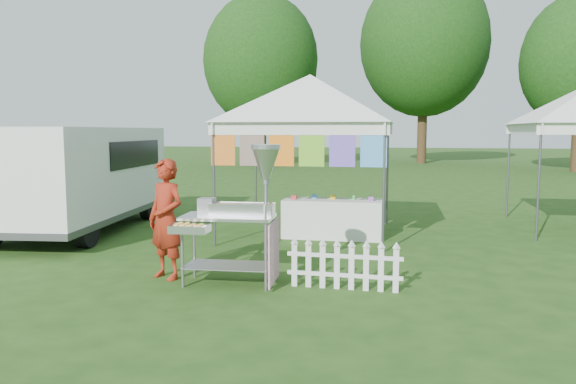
# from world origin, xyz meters

# --- Properties ---
(ground) EXTENTS (120.00, 120.00, 0.00)m
(ground) POSITION_xyz_m (0.00, 0.00, 0.00)
(ground) COLOR #234413
(ground) RESTS_ON ground
(canopy_main) EXTENTS (4.24, 4.24, 3.45)m
(canopy_main) POSITION_xyz_m (0.00, 3.49, 2.99)
(canopy_main) COLOR #59595E
(canopy_main) RESTS_ON ground
(tree_left) EXTENTS (6.40, 6.40, 9.53)m
(tree_left) POSITION_xyz_m (-6.00, 24.00, 5.83)
(tree_left) COLOR #372714
(tree_left) RESTS_ON ground
(tree_mid) EXTENTS (7.60, 7.60, 11.52)m
(tree_mid) POSITION_xyz_m (3.00, 28.00, 7.14)
(tree_mid) COLOR #372714
(tree_mid) RESTS_ON ground
(donut_cart) EXTENTS (1.28, 0.94, 1.79)m
(donut_cart) POSITION_xyz_m (-0.28, -0.18, 1.05)
(donut_cart) COLOR gray
(donut_cart) RESTS_ON ground
(vendor) EXTENTS (0.69, 0.60, 1.59)m
(vendor) POSITION_xyz_m (-1.36, -0.07, 0.80)
(vendor) COLOR maroon
(vendor) RESTS_ON ground
(cargo_van) EXTENTS (2.43, 5.03, 2.02)m
(cargo_van) POSITION_xyz_m (-4.50, 3.09, 1.09)
(cargo_van) COLOR white
(cargo_van) RESTS_ON ground
(picket_fence) EXTENTS (1.44, 0.08, 0.56)m
(picket_fence) POSITION_xyz_m (1.01, -0.16, 0.29)
(picket_fence) COLOR white
(picket_fence) RESTS_ON ground
(display_table) EXTENTS (1.80, 0.70, 0.70)m
(display_table) POSITION_xyz_m (0.47, 3.22, 0.35)
(display_table) COLOR white
(display_table) RESTS_ON ground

